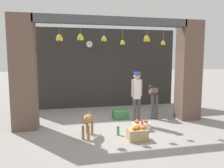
{
  "coord_description": "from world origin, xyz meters",
  "views": [
    {
      "loc": [
        -1.48,
        -6.43,
        2.09
      ],
      "look_at": [
        0.0,
        0.41,
        1.26
      ],
      "focal_mm": 35.0,
      "sensor_mm": 36.0,
      "label": 1
    }
  ],
  "objects_px": {
    "fruit_crate_apples": "(141,125)",
    "produce_box_green": "(120,114)",
    "fruit_crate_oranges": "(137,134)",
    "water_bottle": "(118,131)",
    "worker_stooping": "(153,97)",
    "dog": "(87,121)",
    "shopkeeper": "(137,94)",
    "wall_clock": "(89,44)"
  },
  "relations": [
    {
      "from": "shopkeeper",
      "to": "produce_box_green",
      "type": "bearing_deg",
      "value": -62.31
    },
    {
      "from": "produce_box_green",
      "to": "water_bottle",
      "type": "bearing_deg",
      "value": -106.63
    },
    {
      "from": "shopkeeper",
      "to": "fruit_crate_apples",
      "type": "xyz_separation_m",
      "value": [
        -0.05,
        -0.59,
        -0.85
      ]
    },
    {
      "from": "fruit_crate_oranges",
      "to": "fruit_crate_apples",
      "type": "xyz_separation_m",
      "value": [
        0.36,
        0.73,
        -0.03
      ]
    },
    {
      "from": "fruit_crate_apples",
      "to": "produce_box_green",
      "type": "relative_size",
      "value": 0.89
    },
    {
      "from": "dog",
      "to": "worker_stooping",
      "type": "height_order",
      "value": "worker_stooping"
    },
    {
      "from": "dog",
      "to": "fruit_crate_oranges",
      "type": "bearing_deg",
      "value": 88.34
    },
    {
      "from": "worker_stooping",
      "to": "fruit_crate_apples",
      "type": "relative_size",
      "value": 2.4
    },
    {
      "from": "shopkeeper",
      "to": "worker_stooping",
      "type": "height_order",
      "value": "shopkeeper"
    },
    {
      "from": "fruit_crate_apples",
      "to": "produce_box_green",
      "type": "bearing_deg",
      "value": 102.55
    },
    {
      "from": "produce_box_green",
      "to": "wall_clock",
      "type": "xyz_separation_m",
      "value": [
        -0.84,
        1.94,
        2.52
      ]
    },
    {
      "from": "shopkeeper",
      "to": "wall_clock",
      "type": "height_order",
      "value": "wall_clock"
    },
    {
      "from": "dog",
      "to": "fruit_crate_apples",
      "type": "height_order",
      "value": "dog"
    },
    {
      "from": "shopkeeper",
      "to": "wall_clock",
      "type": "relative_size",
      "value": 6.11
    },
    {
      "from": "worker_stooping",
      "to": "produce_box_green",
      "type": "bearing_deg",
      "value": -172.59
    },
    {
      "from": "dog",
      "to": "wall_clock",
      "type": "distance_m",
      "value": 4.18
    },
    {
      "from": "shopkeeper",
      "to": "dog",
      "type": "bearing_deg",
      "value": 29.29
    },
    {
      "from": "shopkeeper",
      "to": "water_bottle",
      "type": "bearing_deg",
      "value": 49.12
    },
    {
      "from": "wall_clock",
      "to": "fruit_crate_apples",
      "type": "bearing_deg",
      "value": -70.81
    },
    {
      "from": "shopkeeper",
      "to": "fruit_crate_apples",
      "type": "relative_size",
      "value": 3.62
    },
    {
      "from": "worker_stooping",
      "to": "fruit_crate_apples",
      "type": "distance_m",
      "value": 1.65
    },
    {
      "from": "worker_stooping",
      "to": "produce_box_green",
      "type": "xyz_separation_m",
      "value": [
        -1.18,
        0.06,
        -0.59
      ]
    },
    {
      "from": "fruit_crate_oranges",
      "to": "wall_clock",
      "type": "xyz_separation_m",
      "value": [
        -0.77,
        3.98,
        2.51
      ]
    },
    {
      "from": "fruit_crate_apples",
      "to": "wall_clock",
      "type": "xyz_separation_m",
      "value": [
        -1.13,
        3.25,
        2.54
      ]
    },
    {
      "from": "shopkeeper",
      "to": "worker_stooping",
      "type": "xyz_separation_m",
      "value": [
        0.84,
        0.66,
        -0.24
      ]
    },
    {
      "from": "wall_clock",
      "to": "dog",
      "type": "bearing_deg",
      "value": -97.65
    },
    {
      "from": "produce_box_green",
      "to": "wall_clock",
      "type": "distance_m",
      "value": 3.29
    },
    {
      "from": "worker_stooping",
      "to": "produce_box_green",
      "type": "distance_m",
      "value": 1.32
    },
    {
      "from": "fruit_crate_oranges",
      "to": "produce_box_green",
      "type": "bearing_deg",
      "value": 87.98
    },
    {
      "from": "dog",
      "to": "produce_box_green",
      "type": "height_order",
      "value": "dog"
    },
    {
      "from": "worker_stooping",
      "to": "produce_box_green",
      "type": "relative_size",
      "value": 2.13
    },
    {
      "from": "dog",
      "to": "shopkeeper",
      "type": "relative_size",
      "value": 0.5
    },
    {
      "from": "fruit_crate_apples",
      "to": "water_bottle",
      "type": "height_order",
      "value": "fruit_crate_apples"
    },
    {
      "from": "shopkeeper",
      "to": "water_bottle",
      "type": "relative_size",
      "value": 6.77
    },
    {
      "from": "dog",
      "to": "wall_clock",
      "type": "bearing_deg",
      "value": -168.33
    },
    {
      "from": "wall_clock",
      "to": "fruit_crate_oranges",
      "type": "bearing_deg",
      "value": -79.09
    },
    {
      "from": "dog",
      "to": "water_bottle",
      "type": "distance_m",
      "value": 0.9
    },
    {
      "from": "wall_clock",
      "to": "produce_box_green",
      "type": "bearing_deg",
      "value": -66.63
    },
    {
      "from": "fruit_crate_oranges",
      "to": "fruit_crate_apples",
      "type": "bearing_deg",
      "value": 63.74
    },
    {
      "from": "water_bottle",
      "to": "produce_box_green",
      "type": "bearing_deg",
      "value": 73.37
    },
    {
      "from": "fruit_crate_apples",
      "to": "produce_box_green",
      "type": "xyz_separation_m",
      "value": [
        -0.29,
        1.3,
        0.02
      ]
    },
    {
      "from": "fruit_crate_oranges",
      "to": "water_bottle",
      "type": "relative_size",
      "value": 2.02
    }
  ]
}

